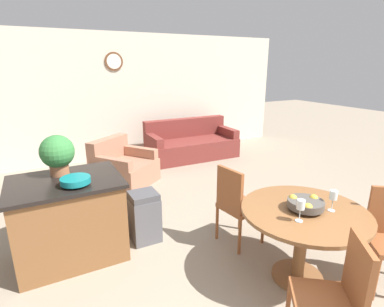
% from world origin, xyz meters
% --- Properties ---
extents(wall_back, '(8.00, 0.09, 2.70)m').
position_xyz_m(wall_back, '(-0.00, 5.64, 1.35)').
color(wall_back, beige).
rests_on(wall_back, ground_plane).
extents(dining_table, '(1.17, 1.17, 0.75)m').
position_xyz_m(dining_table, '(0.31, 0.77, 0.58)').
color(dining_table, brown).
rests_on(dining_table, ground_plane).
extents(dining_chair_near_left, '(0.59, 0.59, 0.96)m').
position_xyz_m(dining_chair_near_left, '(-0.12, 0.07, 0.53)').
color(dining_chair_near_left, brown).
rests_on(dining_chair_near_left, ground_plane).
extents(dining_chair_far_side, '(0.48, 0.48, 0.96)m').
position_xyz_m(dining_chair_far_side, '(0.11, 1.56, 0.53)').
color(dining_chair_far_side, brown).
rests_on(dining_chair_far_side, ground_plane).
extents(fruit_bowl, '(0.33, 0.33, 0.13)m').
position_xyz_m(fruit_bowl, '(0.30, 0.77, 0.82)').
color(fruit_bowl, '#4C4742').
rests_on(fruit_bowl, dining_table).
extents(wine_glass_left, '(0.07, 0.07, 0.20)m').
position_xyz_m(wine_glass_left, '(0.10, 0.64, 0.90)').
color(wine_glass_left, silver).
rests_on(wine_glass_left, dining_table).
extents(wine_glass_right, '(0.07, 0.07, 0.20)m').
position_xyz_m(wine_glass_right, '(0.51, 0.64, 0.90)').
color(wine_glass_right, silver).
rests_on(wine_glass_right, dining_table).
extents(kitchen_island, '(1.12, 0.86, 0.90)m').
position_xyz_m(kitchen_island, '(-1.62, 2.21, 0.45)').
color(kitchen_island, brown).
rests_on(kitchen_island, ground_plane).
extents(teal_bowl, '(0.29, 0.29, 0.08)m').
position_xyz_m(teal_bowl, '(-1.53, 2.01, 0.95)').
color(teal_bowl, '#147A7F').
rests_on(teal_bowl, kitchen_island).
extents(potted_plant, '(0.36, 0.36, 0.44)m').
position_xyz_m(potted_plant, '(-1.64, 2.41, 1.14)').
color(potted_plant, '#A36642').
rests_on(potted_plant, kitchen_island).
extents(trash_bin, '(0.33, 0.31, 0.62)m').
position_xyz_m(trash_bin, '(-0.81, 2.13, 0.30)').
color(trash_bin, '#56565B').
rests_on(trash_bin, ground_plane).
extents(couch, '(2.00, 0.96, 0.84)m').
position_xyz_m(couch, '(1.25, 4.86, 0.29)').
color(couch, maroon).
rests_on(couch, ground_plane).
extents(armchair, '(1.25, 1.25, 0.79)m').
position_xyz_m(armchair, '(-0.54, 4.05, 0.27)').
color(armchair, '#A87056').
rests_on(armchair, ground_plane).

